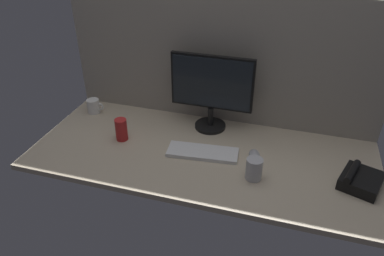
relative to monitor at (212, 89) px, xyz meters
The scene contains 9 objects.
ground_plane 36.33cm from the monitor, 84.86° to the right, with size 180.00×80.00×3.00cm, color tan.
cubicle_wall_back 17.96cm from the monitor, 79.63° to the left, with size 180.00×5.00×74.93cm.
monitor is the anchor object (origin of this frame).
keyboard 36.76cm from the monitor, 84.18° to the right, with size 37.00×13.00×2.00cm, color silver.
mouse 44.03cm from the monitor, 38.84° to the right, with size 5.60×9.60×3.40cm, color #99999E.
mug_steel 54.29cm from the monitor, 51.97° to the right, with size 7.95×7.95×10.93cm.
mug_ceramic_white 76.92cm from the monitor, behind, with size 10.78×7.54×8.83cm.
mug_red_plastic 54.81cm from the monitor, 148.13° to the right, with size 6.55×6.55×12.57cm.
desk_phone 88.10cm from the monitor, 21.44° to the right, with size 22.32×23.55×8.80cm.
Camera 1 is at (40.48, -155.51, 113.59)cm, focal length 34.46 mm.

